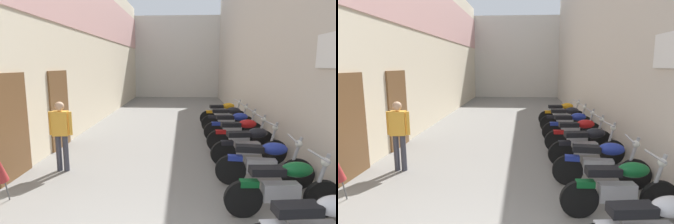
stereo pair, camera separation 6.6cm
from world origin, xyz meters
TOP-DOWN VIEW (x-y plane):
  - ground_plane at (0.00, 7.13)m, footprint 34.26×34.26m
  - building_left at (-3.22, 9.08)m, footprint 0.45×18.26m
  - building_right at (3.23, 9.13)m, footprint 0.45×18.26m
  - building_far_end at (0.00, 19.26)m, footprint 9.05×2.00m
  - motorcycle_second at (2.09, 2.16)m, footprint 1.85×0.58m
  - motorcycle_third at (2.09, 3.24)m, footprint 1.85×0.58m
  - motorcycle_fourth at (2.09, 4.43)m, footprint 1.84×0.58m
  - motorcycle_fifth at (2.09, 5.46)m, footprint 1.85×0.58m
  - motorcycle_sixth at (2.09, 6.50)m, footprint 1.85×0.58m
  - motorcycle_seventh at (2.09, 7.65)m, footprint 1.85×0.58m
  - motorcycle_eighth at (2.09, 8.74)m, footprint 1.85×0.58m
  - pedestrian_mid_alley at (-2.18, 3.83)m, footprint 0.52×0.24m

SIDE VIEW (x-z plane):
  - ground_plane at x=0.00m, z-range 0.00..0.00m
  - motorcycle_second at x=2.09m, z-range -0.02..1.02m
  - motorcycle_third at x=2.09m, z-range -0.02..1.02m
  - motorcycle_fourth at x=2.09m, z-range -0.02..1.02m
  - motorcycle_fifth at x=2.09m, z-range -0.02..1.02m
  - motorcycle_sixth at x=2.09m, z-range -0.02..1.02m
  - motorcycle_seventh at x=2.09m, z-range -0.02..1.02m
  - motorcycle_eighth at x=2.09m, z-range -0.02..1.02m
  - pedestrian_mid_alley at x=-2.18m, z-range 0.13..1.70m
  - building_far_end at x=0.00m, z-range 0.00..5.80m
  - building_left at x=-3.22m, z-range 0.02..6.29m
  - building_right at x=3.23m, z-range 0.00..7.13m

